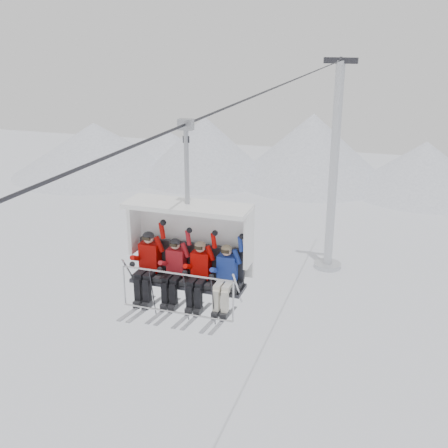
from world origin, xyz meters
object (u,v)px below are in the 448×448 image
(lift_tower_right, at_px, (333,184))
(chairlift_carrier, at_px, (191,242))
(skier_center_right, at_px, (199,272))
(skier_far_right, at_px, (225,276))
(skier_center_left, at_px, (175,269))
(skier_far_left, at_px, (148,263))

(lift_tower_right, relative_size, chairlift_carrier, 3.38)
(skier_center_right, bearing_deg, lift_tower_right, 90.72)
(lift_tower_right, xyz_separation_m, skier_far_right, (0.90, -24.62, 4.42))
(skier_center_left, distance_m, skier_far_right, 1.16)
(skier_far_right, bearing_deg, chairlift_carrier, 160.36)
(chairlift_carrier, height_order, skier_far_right, chairlift_carrier)
(skier_center_left, xyz_separation_m, skier_far_right, (1.16, -0.00, -0.00))
(lift_tower_right, height_order, skier_far_left, lift_tower_right)
(chairlift_carrier, bearing_deg, lift_tower_right, 90.00)
(skier_far_left, xyz_separation_m, skier_center_right, (1.20, -0.01, -0.04))
(skier_far_right, bearing_deg, lift_tower_right, 92.09)
(skier_center_right, xyz_separation_m, skier_far_right, (0.59, -0.00, -0.00))
(skier_center_left, relative_size, skier_center_right, 1.00)
(chairlift_carrier, height_order, skier_center_right, chairlift_carrier)
(skier_far_left, bearing_deg, skier_center_right, -0.46)
(lift_tower_right, xyz_separation_m, skier_far_left, (-0.89, -24.61, 4.46))
(skier_far_left, height_order, skier_far_right, skier_far_left)
(skier_center_right, bearing_deg, skier_center_left, -179.94)
(lift_tower_right, bearing_deg, skier_far_right, -87.91)
(skier_center_left, height_order, skier_center_right, skier_center_right)
(skier_center_left, bearing_deg, chairlift_carrier, 50.67)
(skier_center_right, bearing_deg, skier_far_left, 179.54)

